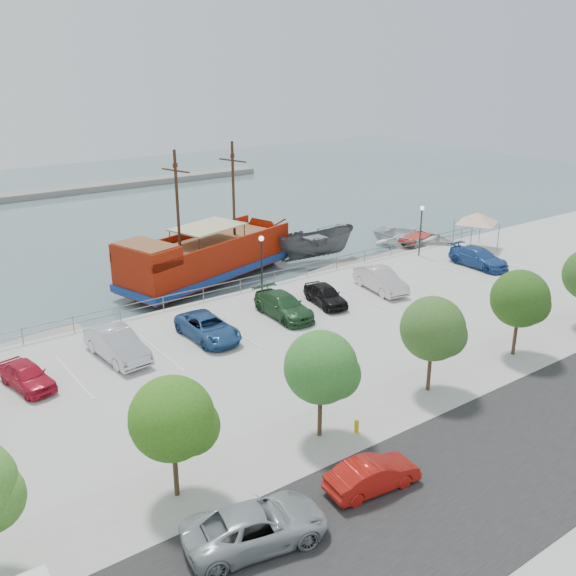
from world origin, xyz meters
TOP-DOWN VIEW (x-y plane):
  - ground at (0.00, 0.00)m, footprint 160.00×160.00m
  - street at (0.00, -16.00)m, footprint 100.00×8.00m
  - sidewalk at (0.00, -10.00)m, footprint 100.00×4.00m
  - seawall_railing at (0.00, 7.80)m, footprint 50.00×0.06m
  - far_shore at (10.00, 55.00)m, footprint 40.00×3.00m
  - pirate_ship at (0.98, 14.27)m, footprint 17.96×9.36m
  - patrol_boat at (9.70, 12.72)m, footprint 7.65×4.53m
  - speedboat at (19.81, 10.40)m, footprint 7.70×9.28m
  - dock_west at (-15.35, 9.20)m, footprint 7.22×2.99m
  - dock_mid at (9.09, 9.20)m, footprint 7.81×3.64m
  - dock_east at (15.41, 9.20)m, footprint 7.49×2.92m
  - canopy_tent at (21.68, 5.22)m, footprint 5.54×5.54m
  - street_van at (-13.93, -13.91)m, footprint 5.48×3.34m
  - street_sedan at (-8.66, -14.11)m, footprint 3.99×1.78m
  - fire_hydrant at (-6.52, -10.80)m, footprint 0.23×0.23m
  - lamp_post_mid at (0.00, 6.50)m, footprint 0.36×0.36m
  - lamp_post_right at (16.00, 6.50)m, footprint 0.36×0.36m
  - tree_b at (-14.85, -10.07)m, footprint 3.30×3.20m
  - tree_c at (-7.85, -10.07)m, footprint 3.30×3.20m
  - tree_d at (-0.85, -10.07)m, footprint 3.30×3.20m
  - tree_e at (6.15, -10.07)m, footprint 3.30×3.20m
  - parked_car_a at (-17.22, 2.24)m, footprint 2.30×4.18m
  - parked_car_b at (-12.21, 2.74)m, footprint 2.20×5.21m
  - parked_car_c at (-6.81, 2.12)m, footprint 2.37×5.02m
  - parked_car_d at (-1.14, 2.30)m, footprint 2.27×5.17m
  - parked_car_e at (2.39, 2.34)m, footprint 2.39×4.35m
  - parked_car_f at (7.34, 2.15)m, footprint 2.46×5.09m
  - parked_car_h at (17.62, 1.63)m, footprint 2.18×5.18m

SIDE VIEW (x-z plane):
  - ground at x=0.00m, z-range -1.00..-1.00m
  - dock_west at x=-15.35m, z-range -1.00..-0.60m
  - dock_east at x=15.41m, z-range -1.00..-0.58m
  - dock_mid at x=9.09m, z-range -1.00..-0.57m
  - far_shore at x=10.00m, z-range -1.00..-0.20m
  - speedboat at x=19.81m, z-range -1.00..0.66m
  - street at x=0.00m, z-range -0.01..0.03m
  - sidewalk at x=0.00m, z-range -0.01..0.04m
  - fire_hydrant at x=-6.52m, z-range 0.03..0.69m
  - patrol_boat at x=9.70m, z-range -1.00..1.78m
  - seawall_railing at x=0.00m, z-range 0.03..1.03m
  - street_sedan at x=-8.66m, z-range 0.00..1.27m
  - parked_car_a at x=-17.22m, z-range 0.00..1.35m
  - parked_car_c at x=-6.81m, z-range 0.00..1.39m
  - parked_car_e at x=2.39m, z-range 0.00..1.40m
  - street_van at x=-13.93m, z-range 0.00..1.42m
  - parked_car_d at x=-1.14m, z-range 0.00..1.48m
  - parked_car_h at x=17.62m, z-range 0.00..1.49m
  - parked_car_f at x=7.34m, z-range 0.00..1.61m
  - parked_car_b at x=-12.21m, z-range 0.00..1.67m
  - pirate_ship at x=0.98m, z-range -4.70..6.42m
  - lamp_post_mid at x=0.00m, z-range 0.80..5.08m
  - lamp_post_right at x=16.00m, z-range 0.80..5.08m
  - canopy_tent at x=21.68m, z-range 1.36..5.02m
  - tree_b at x=-14.85m, z-range 0.80..5.80m
  - tree_c at x=-7.85m, z-range 0.80..5.80m
  - tree_d at x=-0.85m, z-range 0.80..5.80m
  - tree_e at x=6.15m, z-range 0.80..5.80m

